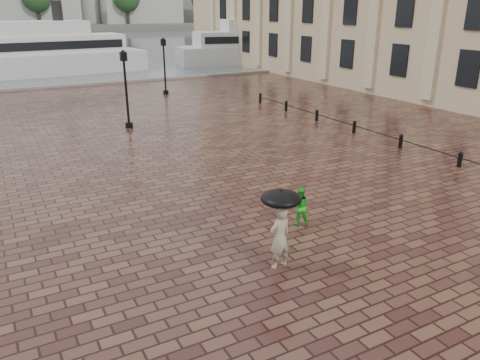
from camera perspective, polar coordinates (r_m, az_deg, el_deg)
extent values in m
plane|color=#351B18|center=(15.59, -9.71, -5.79)|extent=(300.00, 300.00, 0.00)
plane|color=#41494F|center=(105.67, -27.12, 14.47)|extent=(240.00, 240.00, 0.00)
cube|color=slate|center=(46.07, -23.29, 10.20)|extent=(80.00, 0.60, 0.30)
cube|color=#A2A099|center=(164.01, -25.08, 19.27)|extent=(30.00, 22.00, 14.00)
cube|color=#A2A099|center=(170.65, -12.57, 20.06)|extent=(25.00, 22.00, 11.00)
cylinder|color=#2D2119|center=(152.36, -23.28, 17.68)|extent=(1.00, 1.00, 8.00)
cylinder|color=#2D2119|center=(157.35, -13.50, 18.73)|extent=(1.00, 1.00, 8.00)
cylinder|color=#2D2119|center=(166.21, -4.47, 19.25)|extent=(1.00, 1.00, 8.00)
cylinder|color=#2D2119|center=(178.36, 3.53, 19.33)|extent=(1.00, 1.00, 8.00)
sphere|color=#1A391A|center=(178.36, 3.57, 21.10)|extent=(8.00, 8.00, 8.00)
cylinder|color=black|center=(23.29, 25.22, 2.16)|extent=(0.20, 0.20, 0.60)
sphere|color=black|center=(23.21, 25.33, 2.91)|extent=(0.22, 0.22, 0.22)
cylinder|color=black|center=(25.40, 18.99, 4.38)|extent=(0.20, 0.20, 0.60)
sphere|color=black|center=(25.32, 19.08, 5.08)|extent=(0.22, 0.22, 0.22)
cylinder|color=black|center=(27.78, 13.75, 6.21)|extent=(0.20, 0.20, 0.60)
sphere|color=black|center=(27.71, 13.81, 6.85)|extent=(0.22, 0.22, 0.22)
cylinder|color=black|center=(30.38, 9.35, 7.70)|extent=(0.20, 0.20, 0.60)
sphere|color=black|center=(30.32, 9.38, 8.29)|extent=(0.22, 0.22, 0.22)
cylinder|color=black|center=(33.15, 5.64, 8.91)|extent=(0.20, 0.20, 0.60)
sphere|color=black|center=(33.09, 5.65, 9.45)|extent=(0.22, 0.22, 0.22)
cylinder|color=black|center=(36.04, 2.49, 9.90)|extent=(0.20, 0.20, 0.60)
sphere|color=black|center=(35.99, 2.49, 10.40)|extent=(0.22, 0.22, 0.22)
cylinder|color=black|center=(29.09, -13.37, 6.56)|extent=(0.44, 0.44, 0.30)
cylinder|color=black|center=(28.73, -13.67, 10.14)|extent=(0.14, 0.14, 4.00)
cube|color=black|center=(28.45, -14.03, 14.40)|extent=(0.35, 0.35, 0.50)
sphere|color=beige|center=(28.45, -14.03, 14.40)|extent=(0.28, 0.28, 0.28)
cylinder|color=black|center=(40.22, -9.02, 10.54)|extent=(0.44, 0.44, 0.30)
cylinder|color=black|center=(39.95, -9.17, 13.15)|extent=(0.14, 0.14, 4.00)
cube|color=black|center=(39.75, -9.35, 16.23)|extent=(0.35, 0.35, 0.50)
sphere|color=beige|center=(39.75, -9.35, 16.23)|extent=(0.28, 0.28, 0.28)
imported|color=tan|center=(12.83, 4.89, -7.00)|extent=(0.70, 0.49, 1.82)
imported|color=green|center=(15.48, 7.29, -3.18)|extent=(0.78, 0.71, 1.30)
cube|color=silver|center=(55.68, -23.50, 12.80)|extent=(23.27, 7.35, 2.20)
cube|color=silver|center=(55.51, -23.79, 14.85)|extent=(18.64, 6.25, 1.83)
cube|color=silver|center=(55.43, -24.04, 16.53)|extent=(11.30, 5.10, 1.47)
cylinder|color=black|center=(55.95, -21.40, 18.59)|extent=(1.10, 1.10, 2.20)
cube|color=black|center=(53.13, -23.29, 14.74)|extent=(17.35, 1.53, 0.82)
cube|color=black|center=(57.90, -24.26, 14.94)|extent=(17.35, 1.53, 0.82)
cube|color=silver|center=(63.46, 2.99, 15.09)|extent=(23.21, 9.36, 2.17)
cube|color=silver|center=(63.32, 3.03, 16.89)|extent=(18.63, 7.85, 1.81)
cube|color=silver|center=(63.24, 3.06, 18.36)|extent=(11.42, 6.03, 1.45)
cylinder|color=black|center=(64.24, 5.48, 19.78)|extent=(1.09, 1.09, 2.17)
cube|color=black|center=(61.09, 3.88, 16.75)|extent=(16.93, 3.16, 0.81)
cube|color=black|center=(65.55, 2.24, 17.01)|extent=(16.93, 3.16, 0.81)
cylinder|color=black|center=(12.55, 4.97, -4.42)|extent=(0.02, 0.02, 0.95)
ellipsoid|color=black|center=(12.35, 5.04, -2.27)|extent=(1.10, 1.10, 0.39)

